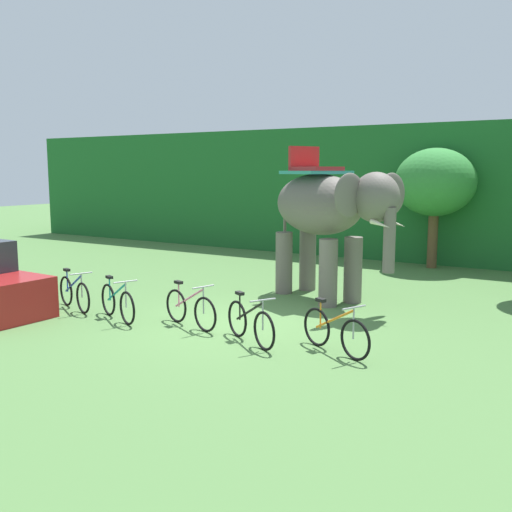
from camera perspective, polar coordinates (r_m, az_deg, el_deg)
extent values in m
plane|color=#4C753D|center=(12.27, -1.74, -6.66)|extent=(80.00, 80.00, 0.00)
cube|color=#1E6028|center=(23.72, 15.75, 6.10)|extent=(36.00, 6.00, 4.75)
cylinder|color=brown|center=(19.99, 16.85, 1.47)|extent=(0.32, 0.32, 1.81)
ellipsoid|color=#338438|center=(19.86, 17.08, 6.90)|extent=(2.58, 2.58, 2.19)
ellipsoid|color=#665E56|center=(14.55, 6.08, 5.04)|extent=(3.22, 2.53, 1.50)
cylinder|color=#665E56|center=(14.28, 9.44, -1.35)|extent=(0.44, 0.44, 1.60)
cylinder|color=#665E56|center=(13.79, 7.05, -1.64)|extent=(0.44, 0.44, 1.60)
cylinder|color=#665E56|center=(15.65, 5.05, -0.42)|extent=(0.44, 0.44, 1.60)
cylinder|color=#665E56|center=(15.20, 2.75, -0.66)|extent=(0.44, 0.44, 1.60)
ellipsoid|color=#665E56|center=(13.03, 11.60, 5.64)|extent=(1.43, 1.38, 1.10)
ellipsoid|color=#665E56|center=(13.57, 13.06, 5.91)|extent=(0.51, 0.83, 0.96)
ellipsoid|color=#665E56|center=(12.72, 9.11, 5.86)|extent=(0.51, 0.83, 0.96)
cylinder|color=#665E56|center=(12.78, 12.88, 1.50)|extent=(0.26, 0.26, 1.40)
cone|color=beige|center=(12.94, 13.46, 3.12)|extent=(0.56, 0.35, 0.21)
cone|color=beige|center=(12.63, 12.07, 3.04)|extent=(0.56, 0.35, 0.21)
cube|color=teal|center=(14.60, 5.88, 8.12)|extent=(1.75, 1.76, 0.08)
cube|color=#B22323|center=(14.60, 5.89, 8.47)|extent=(1.38, 1.29, 0.10)
cube|color=#B22323|center=(15.00, 4.71, 9.55)|extent=(0.48, 0.85, 0.56)
cylinder|color=#665E56|center=(15.71, 2.83, 3.68)|extent=(0.08, 0.08, 0.90)
torus|color=black|center=(14.54, -18.04, -3.26)|extent=(0.69, 0.28, 0.71)
torus|color=black|center=(13.63, -16.53, -3.96)|extent=(0.69, 0.28, 0.71)
cylinder|color=blue|center=(14.06, -17.39, -2.58)|extent=(0.93, 0.37, 0.54)
cylinder|color=blue|center=(14.40, -17.94, -2.31)|extent=(0.03, 0.03, 0.52)
cube|color=black|center=(14.36, -17.99, -1.29)|extent=(0.22, 0.16, 0.06)
cylinder|color=#9E9EA3|center=(13.62, -16.66, -2.77)|extent=(0.03, 0.03, 0.55)
cylinder|color=#9E9EA3|center=(13.57, -16.71, -1.65)|extent=(0.20, 0.50, 0.03)
torus|color=black|center=(13.32, -14.21, -4.15)|extent=(0.68, 0.31, 0.71)
torus|color=black|center=(12.42, -12.46, -4.99)|extent=(0.68, 0.31, 0.71)
cylinder|color=teal|center=(12.84, -13.45, -3.45)|extent=(0.92, 0.40, 0.54)
cylinder|color=teal|center=(13.17, -14.09, -3.12)|extent=(0.03, 0.03, 0.52)
cube|color=black|center=(13.13, -14.13, -2.01)|extent=(0.22, 0.17, 0.06)
cylinder|color=#9E9EA3|center=(12.40, -12.59, -3.69)|extent=(0.03, 0.03, 0.55)
cylinder|color=#9E9EA3|center=(12.35, -12.63, -2.46)|extent=(0.22, 0.49, 0.03)
torus|color=black|center=(12.45, -7.79, -4.84)|extent=(0.70, 0.25, 0.71)
torus|color=black|center=(11.66, -4.99, -5.70)|extent=(0.70, 0.25, 0.71)
cylinder|color=pink|center=(12.01, -6.53, -4.08)|extent=(0.94, 0.31, 0.54)
cylinder|color=pink|center=(12.31, -7.55, -3.74)|extent=(0.03, 0.03, 0.52)
cube|color=black|center=(12.26, -7.57, -2.56)|extent=(0.22, 0.15, 0.06)
cylinder|color=#9E9EA3|center=(11.63, -5.16, -4.32)|extent=(0.03, 0.03, 0.55)
cylinder|color=#9E9EA3|center=(11.57, -5.17, -3.01)|extent=(0.18, 0.51, 0.03)
torus|color=black|center=(11.29, -1.83, -6.14)|extent=(0.65, 0.38, 0.71)
torus|color=black|center=(10.45, 0.80, -7.33)|extent=(0.65, 0.38, 0.71)
cylinder|color=black|center=(10.83, -0.63, -5.40)|extent=(0.88, 0.50, 0.54)
cylinder|color=black|center=(11.14, -1.59, -4.95)|extent=(0.03, 0.03, 0.52)
cube|color=black|center=(11.09, -1.60, -3.65)|extent=(0.22, 0.18, 0.06)
cylinder|color=#9E9EA3|center=(10.42, 0.66, -5.78)|extent=(0.03, 0.03, 0.55)
cylinder|color=#9E9EA3|center=(10.36, 0.67, -4.33)|extent=(0.27, 0.47, 0.03)
torus|color=black|center=(10.77, 5.95, -6.90)|extent=(0.67, 0.34, 0.71)
torus|color=black|center=(10.06, 9.66, -8.08)|extent=(0.67, 0.34, 0.71)
cylinder|color=orange|center=(10.36, 7.67, -6.11)|extent=(0.90, 0.44, 0.54)
cylinder|color=orange|center=(10.63, 6.32, -5.66)|extent=(0.03, 0.03, 0.52)
cube|color=black|center=(10.57, 6.34, -4.29)|extent=(0.22, 0.17, 0.06)
cylinder|color=#9E9EA3|center=(10.02, 9.50, -6.48)|extent=(0.03, 0.03, 0.55)
cylinder|color=#9E9EA3|center=(9.95, 9.54, -4.98)|extent=(0.24, 0.49, 0.03)
cylinder|color=black|center=(14.11, -20.53, -3.88)|extent=(0.65, 0.21, 0.64)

